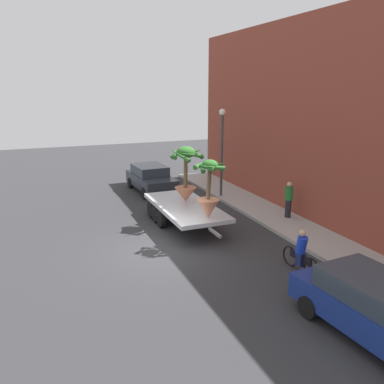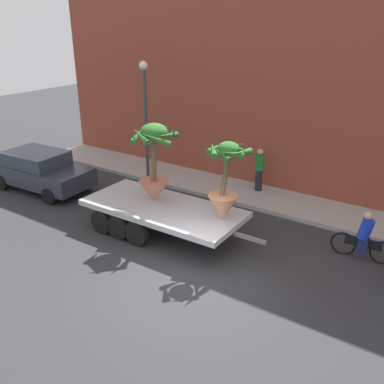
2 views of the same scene
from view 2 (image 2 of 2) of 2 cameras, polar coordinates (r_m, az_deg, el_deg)
ground_plane at (r=11.68m, az=0.04°, el=-11.90°), size 60.00×60.00×0.00m
sidewalk at (r=16.44m, az=11.99°, el=-1.37°), size 24.00×2.20×0.15m
building_facade at (r=16.79m, az=15.60°, el=15.02°), size 24.00×1.20×9.25m
flatbed_trailer at (r=13.88m, az=-4.74°, el=-2.46°), size 6.24×2.41×0.98m
potted_palm_rear at (r=13.60m, az=-5.05°, el=3.87°), size 1.63×1.69×2.58m
potted_palm_middle at (r=12.27m, az=4.42°, el=0.67°), size 1.30×1.31×2.42m
cyclist at (r=13.30m, az=22.10°, el=-5.78°), size 1.84×0.37×1.54m
trailing_car at (r=18.30m, az=-19.69°, el=2.81°), size 4.37×2.17×1.58m
pedestrian_near_gate at (r=16.90m, az=9.03°, el=3.06°), size 0.36×0.36×1.71m
street_lamp at (r=17.73m, az=-6.30°, el=11.47°), size 0.36×0.36×4.83m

